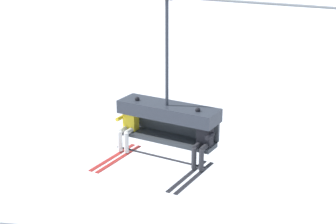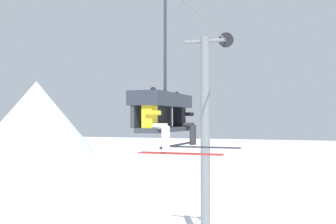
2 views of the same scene
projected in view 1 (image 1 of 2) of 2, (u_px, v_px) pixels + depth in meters
name	position (u px, v px, depth m)	size (l,w,h in m)	color
chairlift_chair	(169.00, 116.00, 11.60)	(2.36, 0.74, 3.59)	#33383D
skier_yellow	(128.00, 123.00, 11.97)	(0.48, 1.70, 1.34)	yellow
skier_black	(202.00, 139.00, 11.07)	(0.48, 1.70, 1.34)	black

